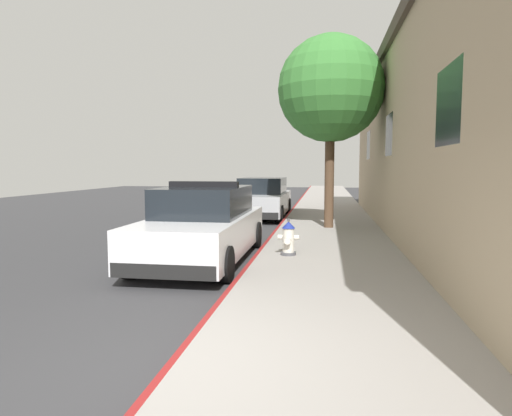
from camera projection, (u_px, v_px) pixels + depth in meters
The scene contains 8 objects.
ground_plane at pixel (145, 230), 14.78m from camera, with size 29.68×60.00×0.20m, color #353538.
sidewalk_pavement at pixel (329, 229), 13.84m from camera, with size 3.01×60.00×0.16m, color gray.
curb_painted_edge at pixel (280, 228), 14.08m from camera, with size 0.08×60.00×0.16m, color maroon.
storefront_building at pixel (507, 136), 11.42m from camera, with size 6.08×21.01×5.50m.
police_cruiser at pixel (203, 226), 9.48m from camera, with size 1.94×4.84×1.68m.
parked_car_silver_ahead at pixel (263, 199), 17.64m from camera, with size 1.94×4.84×1.56m.
fire_hydrant at pixel (288, 238), 9.27m from camera, with size 0.44×0.40×0.76m.
street_tree at pixel (331, 89), 13.20m from camera, with size 3.13×3.13×5.68m.
Camera 1 is at (1.37, -3.91, 1.99)m, focal length 31.44 mm.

